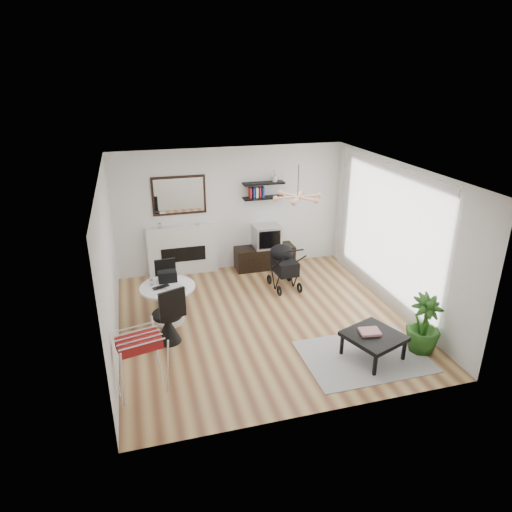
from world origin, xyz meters
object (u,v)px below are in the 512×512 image
object	(u,v)px
drying_rack	(141,363)
stroller	(284,268)
crt_tv	(267,236)
fireplace	(182,244)
tv_console	(265,257)
dining_table	(168,298)
coffee_table	(374,337)
potted_plant	(424,324)

from	to	relation	value
drying_rack	stroller	world-z (taller)	stroller
stroller	drying_rack	bearing A→B (deg)	-141.17
crt_tv	stroller	size ratio (longest dim) A/B	0.58
fireplace	tv_console	xyz separation A→B (m)	(1.80, -0.17, -0.44)
dining_table	drying_rack	xyz separation A→B (m)	(-0.55, -1.89, 0.05)
stroller	coffee_table	world-z (taller)	stroller
tv_console	crt_tv	xyz separation A→B (m)	(0.04, -0.00, 0.50)
dining_table	drying_rack	bearing A→B (deg)	-106.23
tv_console	drying_rack	bearing A→B (deg)	-127.38
tv_console	drying_rack	world-z (taller)	drying_rack
tv_console	potted_plant	size ratio (longest dim) A/B	1.39
potted_plant	stroller	bearing A→B (deg)	116.09
tv_console	stroller	distance (m)	1.07
dining_table	stroller	bearing A→B (deg)	18.51
dining_table	fireplace	bearing A→B (deg)	75.83
tv_console	stroller	bearing A→B (deg)	-85.16
stroller	potted_plant	bearing A→B (deg)	-67.47
tv_console	potted_plant	distance (m)	4.12
crt_tv	tv_console	bearing A→B (deg)	175.49
crt_tv	fireplace	bearing A→B (deg)	174.74
stroller	coffee_table	bearing A→B (deg)	-82.76
potted_plant	dining_table	bearing A→B (deg)	152.20
crt_tv	coffee_table	bearing A→B (deg)	-81.43
fireplace	crt_tv	world-z (taller)	fireplace
drying_rack	crt_tv	bearing A→B (deg)	39.06
coffee_table	stroller	bearing A→B (deg)	100.80
coffee_table	drying_rack	bearing A→B (deg)	178.99
stroller	fireplace	bearing A→B (deg)	143.63
crt_tv	drying_rack	size ratio (longest dim) A/B	0.59
fireplace	tv_console	world-z (taller)	fireplace
drying_rack	potted_plant	distance (m)	4.32
fireplace	potted_plant	size ratio (longest dim) A/B	2.26
tv_console	potted_plant	world-z (taller)	potted_plant
fireplace	tv_console	distance (m)	1.86
dining_table	crt_tv	bearing A→B (deg)	38.22
dining_table	stroller	distance (m)	2.54
dining_table	potted_plant	xyz separation A→B (m)	(3.77, -1.99, 0.02)
crt_tv	potted_plant	bearing A→B (deg)	-69.79
tv_console	coffee_table	size ratio (longest dim) A/B	1.33
crt_tv	potted_plant	world-z (taller)	crt_tv
dining_table	coffee_table	size ratio (longest dim) A/B	0.96
dining_table	coffee_table	bearing A→B (deg)	-33.69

